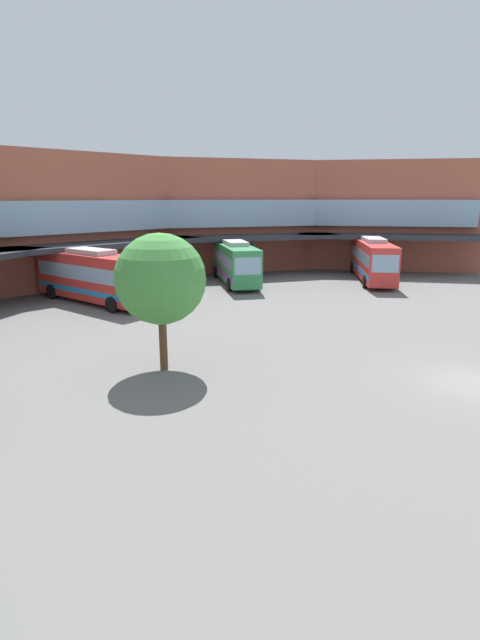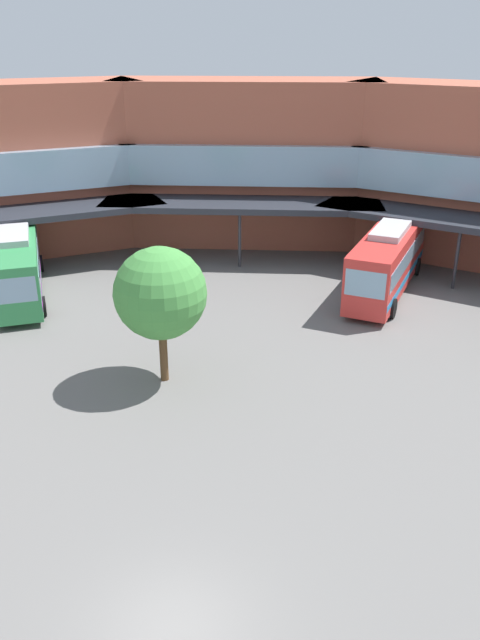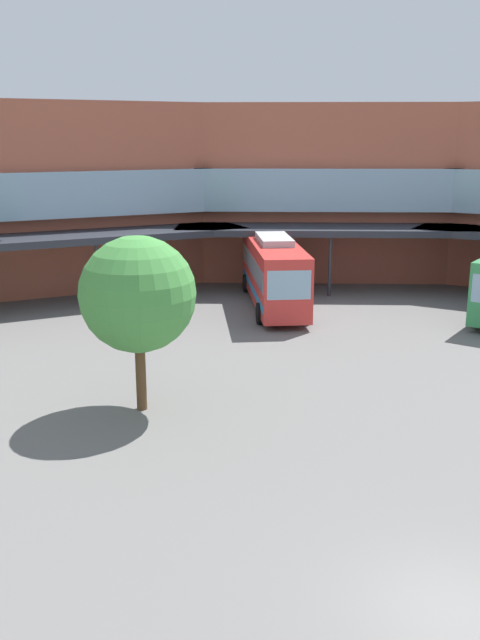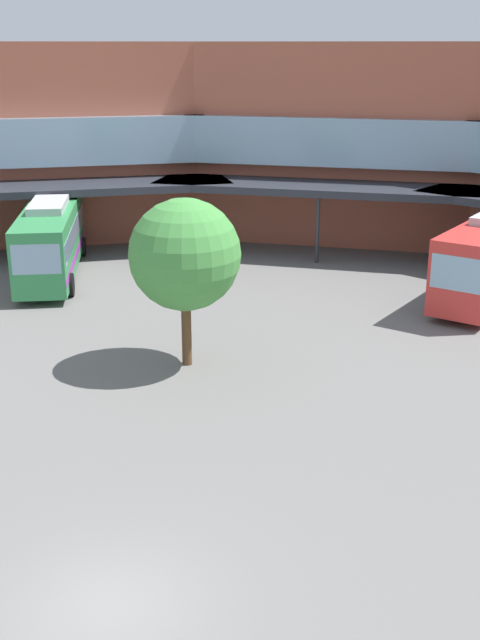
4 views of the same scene
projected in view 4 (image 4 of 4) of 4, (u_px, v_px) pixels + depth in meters
ground_plane at (109, 606)px, 16.81m from camera, size 120.55×120.55×0.00m
station_building at (293, 179)px, 34.23m from camera, size 78.36×43.62×11.33m
bus_1 at (51, 238)px, 40.14m from camera, size 6.06×11.11×3.80m
plaza_tree at (185, 255)px, 28.12m from camera, size 4.01×4.01×6.18m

